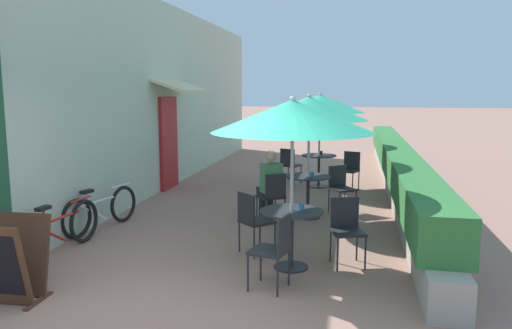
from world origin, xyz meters
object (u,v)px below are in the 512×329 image
Objects in this scene: bicycle_leaning at (59,230)px; cafe_chair_mid_left at (273,194)px; coffee_cup_near at (301,206)px; patio_umbrella_far at (320,104)px; coffee_cup_far at (321,153)px; cafe_chair_near_back at (346,226)px; patio_umbrella_mid at (309,108)px; patio_table_far at (319,163)px; coffee_cup_mid at (312,175)px; seated_patron_mid_left at (270,183)px; cafe_chair_near_right at (275,246)px; patio_table_mid at (308,187)px; bicycle_second at (101,210)px; menu_board at (12,261)px; cafe_chair_near_left at (253,218)px; patio_table_near at (291,226)px; patio_umbrella_near at (293,116)px; cafe_chair_mid_right at (340,185)px; cafe_chair_far_left at (290,163)px; cafe_chair_far_right at (350,168)px.

cafe_chair_mid_left is at bearing 45.16° from bicycle_leaning.
cafe_chair_mid_left is (-0.70, 2.03, -0.29)m from coffee_cup_near.
coffee_cup_far is at bearing 57.78° from patio_umbrella_far.
cafe_chair_near_back is 0.40× the size of patio_umbrella_mid.
patio_umbrella_mid is at bearing -89.85° from patio_table_far.
bicycle_leaning is (-3.29, -2.52, -0.46)m from coffee_cup_mid.
seated_patron_mid_left is at bearing -71.77° from cafe_chair_near_back.
seated_patron_mid_left is at bearing 23.74° from cafe_chair_near_right.
bicycle_leaning is (-3.35, -0.13, -0.46)m from coffee_cup_near.
patio_table_mid is 3.55m from bicycle_second.
bicycle_second is at bearing 163.30° from cafe_chair_mid_left.
menu_board is (-2.81, -4.17, -0.11)m from patio_table_mid.
bicycle_leaning is at bearing -125.73° from cafe_chair_near_left.
cafe_chair_mid_left is 1.08× the size of patio_table_far.
seated_patron_mid_left is 13.89× the size of coffee_cup_mid.
coffee_cup_far is at bearing 89.36° from patio_table_mid.
cafe_chair_near_back reaches higher than bicycle_second.
cafe_chair_near_right is 0.40× the size of patio_umbrella_mid.
patio_table_mid is (0.57, 2.14, 0.04)m from cafe_chair_near_left.
patio_table_near and patio_table_far have the same top height.
cafe_chair_near_back is at bearing 22.81° from patio_umbrella_near.
bicycle_second is (-3.26, 1.15, -1.62)m from patio_umbrella_near.
patio_umbrella_mid is at bearing 5.88° from cafe_chair_mid_right.
cafe_chair_near_right is at bearing -90.58° from patio_table_far.
patio_table_far is (-0.03, 5.45, 0.00)m from patio_table_near.
patio_table_near is 8.95× the size of coffee_cup_near.
cafe_chair_near_left and cafe_chair_far_left have the same top height.
cafe_chair_near_right is at bearing -24.12° from cafe_chair_near_left.
patio_umbrella_near reaches higher than bicycle_second.
patio_table_far is 8.95× the size of coffee_cup_far.
patio_table_mid is at bearing -90.64° from coffee_cup_far.
patio_umbrella_near is 1.61m from cafe_chair_near_left.
patio_umbrella_mid is 1.00× the size of patio_umbrella_far.
cafe_chair_mid_left is at bearing -90.00° from seated_patron_mid_left.
cafe_chair_near_right and cafe_chair_mid_right have the same top height.
patio_table_near is 0.37× the size of patio_umbrella_mid.
seated_patron_mid_left is 1.50m from cafe_chair_mid_right.
bicycle_second is at bearing -151.53° from cafe_chair_near_left.
patio_table_mid is at bearing 45.67° from bicycle_leaning.
coffee_cup_mid reaches higher than bicycle_second.
bicycle_second is (-3.24, -1.45, -0.23)m from patio_table_mid.
cafe_chair_near_back is 1.00× the size of cafe_chair_far_right.
seated_patron_mid_left reaches higher than coffee_cup_far.
patio_table_mid is (-0.02, 2.59, 0.00)m from patio_table_near.
patio_umbrella_near is 2.73× the size of patio_table_mid.
menu_board is (-3.52, -1.87, -0.07)m from cafe_chair_near_back.
coffee_cup_far is 0.05× the size of bicycle_second.
patio_umbrella_mid is (0.00, 0.00, 1.39)m from patio_table_mid.
coffee_cup_far is (0.03, 2.92, 0.24)m from patio_table_mid.
bicycle_second is (-3.17, 1.89, -0.19)m from cafe_chair_near_right.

